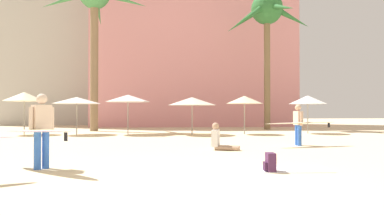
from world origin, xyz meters
The scene contains 16 objects.
ground centered at (0.00, 0.00, 0.00)m, with size 120.00×120.00×0.00m, color beige.
hotel_pink centered at (2.85, 27.83, 8.19)m, with size 18.48×9.06×16.37m, color pink.
hotel_tower_gray centered at (-7.29, 33.07, 13.74)m, with size 18.67×9.42×27.49m, color #BCB7AD.
palm_tree_far_left centered at (7.70, 18.86, 8.54)m, with size 6.23×6.54×10.34m.
palm_tree_left centered at (-4.92, 17.90, 8.56)m, with size 7.24×7.01×10.62m.
cafe_umbrella_0 centered at (-5.19, 14.09, 1.99)m, with size 2.75×2.75×2.19m.
cafe_umbrella_1 centered at (8.66, 13.89, 2.07)m, with size 2.27×2.27×2.33m.
cafe_umbrella_2 centered at (4.62, 13.57, 2.04)m, with size 2.17×2.17×2.28m.
cafe_umbrella_3 centered at (-2.24, 13.99, 2.12)m, with size 2.63×2.63×2.33m.
cafe_umbrella_4 centered at (-8.24, 14.39, 2.21)m, with size 2.34×2.34×2.48m.
cafe_umbrella_5 centered at (1.48, 13.33, 1.94)m, with size 2.79×2.79×2.18m.
beach_towel centered at (2.65, 1.23, 0.01)m, with size 1.67×1.07×0.01m, color white.
backpack centered at (2.03, 0.89, 0.20)m, with size 0.26×0.31×0.42m.
person_near_left centered at (-3.12, 1.64, 0.94)m, with size 2.22×1.96×1.75m.
person_mid_center centered at (5.03, 6.47, 0.89)m, with size 3.12×1.06×1.62m.
person_mid_right centered at (1.70, 5.32, 0.33)m, with size 1.01×0.70×0.95m.
Camera 1 is at (-0.40, -6.56, 1.32)m, focal length 32.39 mm.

